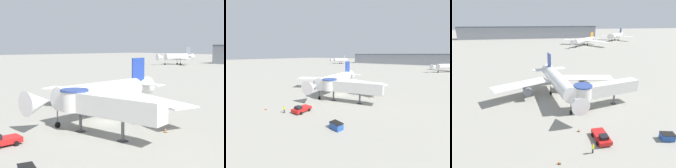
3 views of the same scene
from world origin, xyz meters
The scene contains 12 objects.
ground_plane centered at (0.00, 0.00, 0.00)m, with size 800.00×800.00×0.00m, color gray.
main_airplane centered at (-3.08, 2.00, 4.19)m, with size 33.23×27.94×9.92m.
jet_bridge centered at (5.76, -5.71, 4.35)m, with size 16.33×6.16×6.03m.
pushback_tug_red centered at (1.16, -17.38, 0.69)m, with size 2.57×4.20×1.57m.
service_container_blue centered at (12.12, -19.35, 0.61)m, with size 2.54×1.95×1.20m.
traffic_cone_starboard_wing centered at (10.23, 2.43, 0.32)m, with size 0.40×0.40×0.67m.
traffic_cone_near_nose centered at (-1.92, -14.29, 0.29)m, with size 0.37×0.37×0.62m.
traffic_cone_apron_front centered at (-6.66, -21.15, 0.31)m, with size 0.39×0.39×0.65m.
ground_crew_marshaller centered at (-1.32, -20.00, 1.00)m, with size 0.38×0.31×1.73m.
background_jet_orange_tail centered at (34.14, 97.90, 4.31)m, with size 32.13×31.73×9.79m.
background_jet_navy_tail centered at (77.24, 129.05, 5.07)m, with size 27.86×27.60×11.61m.
terminal_building centered at (-7.46, 175.00, 6.68)m, with size 151.54×21.28×13.34m.
Camera 3 is at (-9.70, -40.17, 18.96)m, focal length 28.00 mm.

